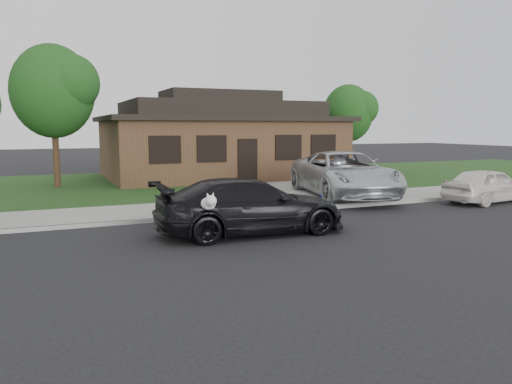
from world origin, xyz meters
name	(u,v)px	position (x,y,z in m)	size (l,w,h in m)	color
ground	(266,240)	(0.00, 0.00, 0.00)	(120.00, 120.00, 0.00)	black
sidewalk	(206,208)	(0.00, 5.00, 0.06)	(60.00, 3.00, 0.12)	gray
curb	(220,215)	(0.00, 3.50, 0.06)	(60.00, 0.12, 0.12)	gray
lawn	(157,184)	(0.00, 13.00, 0.07)	(60.00, 13.00, 0.13)	#193814
driveway	(294,185)	(6.00, 10.00, 0.07)	(4.50, 13.00, 0.14)	gray
sedan	(250,206)	(-0.06, 0.89, 0.75)	(5.20, 2.45, 1.49)	black
minivan	(344,174)	(5.85, 5.43, 1.01)	(2.88, 6.25, 1.74)	silver
white_compact	(488,185)	(10.27, 2.44, 0.65)	(1.55, 3.84, 1.31)	white
recycling_bin	(329,186)	(4.98, 5.13, 0.59)	(0.60, 0.62, 0.94)	#0C1085
house	(220,140)	(4.00, 15.00, 2.13)	(12.60, 8.60, 4.65)	#422B1C
tree_0	(57,90)	(-4.34, 12.88, 4.48)	(3.78, 3.60, 6.34)	#332114
tree_1	(351,112)	(12.14, 14.40, 3.71)	(3.15, 3.00, 5.25)	#332114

